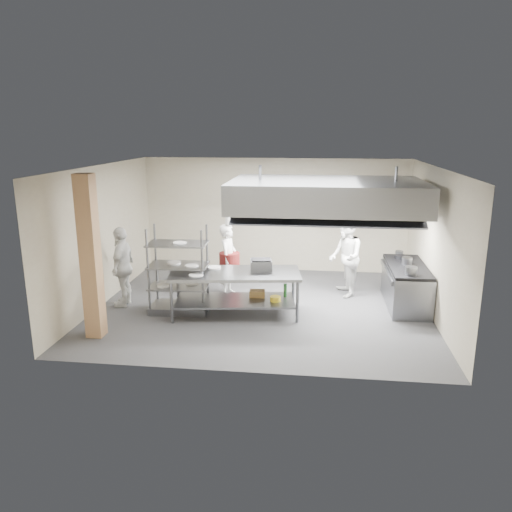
# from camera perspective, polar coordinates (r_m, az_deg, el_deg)

# --- Properties ---
(floor) EXTENTS (7.00, 7.00, 0.00)m
(floor) POSITION_cam_1_polar(r_m,az_deg,el_deg) (10.86, 0.72, -5.82)
(floor) COLOR #2B2B2D
(floor) RESTS_ON ground
(ceiling) EXTENTS (7.00, 7.00, 0.00)m
(ceiling) POSITION_cam_1_polar(r_m,az_deg,el_deg) (10.22, 0.77, 10.17)
(ceiling) COLOR silver
(ceiling) RESTS_ON wall_back
(wall_back) EXTENTS (7.00, 0.00, 7.00)m
(wall_back) POSITION_cam_1_polar(r_m,az_deg,el_deg) (13.37, 2.17, 4.69)
(wall_back) COLOR #AFA48B
(wall_back) RESTS_ON ground
(wall_left) EXTENTS (0.00, 6.00, 6.00)m
(wall_left) POSITION_cam_1_polar(r_m,az_deg,el_deg) (11.35, -17.11, 2.31)
(wall_left) COLOR #AFA48B
(wall_left) RESTS_ON ground
(wall_right) EXTENTS (0.00, 6.00, 6.00)m
(wall_right) POSITION_cam_1_polar(r_m,az_deg,el_deg) (10.65, 19.82, 1.32)
(wall_right) COLOR #AFA48B
(wall_right) RESTS_ON ground
(column) EXTENTS (0.30, 0.30, 3.00)m
(column) POSITION_cam_1_polar(r_m,az_deg,el_deg) (9.43, -18.40, -0.18)
(column) COLOR tan
(column) RESTS_ON floor
(exhaust_hood) EXTENTS (4.00, 2.50, 0.60)m
(exhaust_hood) POSITION_cam_1_polar(r_m,az_deg,el_deg) (10.62, 8.05, 6.94)
(exhaust_hood) COLOR gray
(exhaust_hood) RESTS_ON ceiling
(hood_strip_a) EXTENTS (1.60, 0.12, 0.04)m
(hood_strip_a) POSITION_cam_1_polar(r_m,az_deg,el_deg) (10.68, 3.14, 5.37)
(hood_strip_a) COLOR white
(hood_strip_a) RESTS_ON exhaust_hood
(hood_strip_b) EXTENTS (1.60, 0.12, 0.04)m
(hood_strip_b) POSITION_cam_1_polar(r_m,az_deg,el_deg) (10.71, 12.82, 5.06)
(hood_strip_b) COLOR white
(hood_strip_b) RESTS_ON exhaust_hood
(wall_shelf) EXTENTS (1.50, 0.28, 0.04)m
(wall_shelf) POSITION_cam_1_polar(r_m,az_deg,el_deg) (13.18, 9.95, 4.35)
(wall_shelf) COLOR gray
(wall_shelf) RESTS_ON wall_back
(island) EXTENTS (2.77, 1.45, 0.91)m
(island) POSITION_cam_1_polar(r_m,az_deg,el_deg) (10.31, -2.40, -4.28)
(island) COLOR gray
(island) RESTS_ON floor
(island_worktop) EXTENTS (2.77, 1.45, 0.06)m
(island_worktop) POSITION_cam_1_polar(r_m,az_deg,el_deg) (10.18, -2.43, -2.01)
(island_worktop) COLOR gray
(island_worktop) RESTS_ON island
(island_undershelf) EXTENTS (2.54, 1.32, 0.04)m
(island_undershelf) POSITION_cam_1_polar(r_m,az_deg,el_deg) (10.36, -2.39, -5.09)
(island_undershelf) COLOR slate
(island_undershelf) RESTS_ON island
(pass_rack) EXTENTS (1.24, 0.76, 1.81)m
(pass_rack) POSITION_cam_1_polar(r_m,az_deg,el_deg) (10.46, -8.85, -1.57)
(pass_rack) COLOR slate
(pass_rack) RESTS_ON floor
(cooking_range) EXTENTS (0.80, 2.00, 0.84)m
(cooking_range) POSITION_cam_1_polar(r_m,az_deg,el_deg) (11.31, 16.75, -3.37)
(cooking_range) COLOR gray
(cooking_range) RESTS_ON floor
(range_top) EXTENTS (0.78, 1.96, 0.06)m
(range_top) POSITION_cam_1_polar(r_m,az_deg,el_deg) (11.19, 16.92, -1.17)
(range_top) COLOR black
(range_top) RESTS_ON cooking_range
(chef_head) EXTENTS (0.48, 0.66, 1.66)m
(chef_head) POSITION_cam_1_polar(r_m,az_deg,el_deg) (11.40, -3.16, -0.47)
(chef_head) COLOR white
(chef_head) RESTS_ON floor
(chef_line) EXTENTS (0.82, 0.99, 1.83)m
(chef_line) POSITION_cam_1_polar(r_m,az_deg,el_deg) (11.51, 10.17, -0.11)
(chef_line) COLOR white
(chef_line) RESTS_ON floor
(chef_plating) EXTENTS (0.44, 1.02, 1.74)m
(chef_plating) POSITION_cam_1_polar(r_m,az_deg,el_deg) (11.10, -14.98, -1.16)
(chef_plating) COLOR white
(chef_plating) RESTS_ON floor
(griddle) EXTENTS (0.49, 0.41, 0.21)m
(griddle) POSITION_cam_1_polar(r_m,az_deg,el_deg) (10.26, 0.58, -1.07)
(griddle) COLOR slate
(griddle) RESTS_ON island_worktop
(wicker_basket) EXTENTS (0.33, 0.24, 0.14)m
(wicker_basket) POSITION_cam_1_polar(r_m,az_deg,el_deg) (10.49, 0.14, -4.30)
(wicker_basket) COLOR olive
(wicker_basket) RESTS_ON island_undershelf
(stockpot) EXTENTS (0.22, 0.22, 0.16)m
(stockpot) POSITION_cam_1_polar(r_m,az_deg,el_deg) (11.23, 16.87, -0.54)
(stockpot) COLOR gray
(stockpot) RESTS_ON range_top
(plate_stack) EXTENTS (0.28, 0.28, 0.05)m
(plate_stack) POSITION_cam_1_polar(r_m,az_deg,el_deg) (10.55, -8.78, -3.27)
(plate_stack) COLOR white
(plate_stack) RESTS_ON pass_rack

